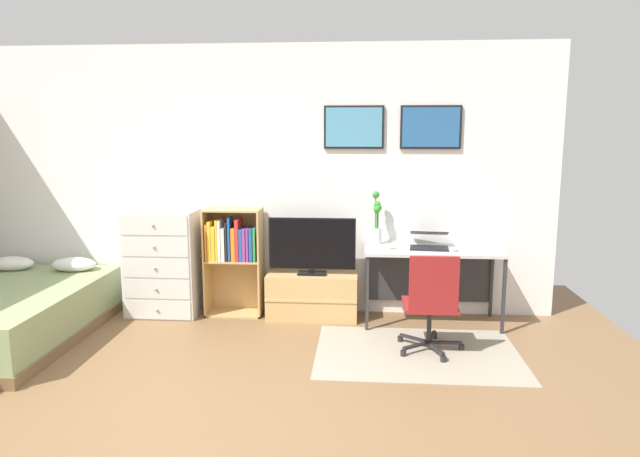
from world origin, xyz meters
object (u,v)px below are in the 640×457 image
television (312,246)px  desk (432,261)px  dresser (163,263)px  office_chair (431,301)px  tv_stand (312,296)px  bamboo_vase (377,220)px  wine_glass (387,236)px  bookshelf (233,251)px  laptop (429,241)px  computer_mouse (455,249)px  bed (1,313)px

television → desk: bearing=0.9°
dresser → television: (1.51, -0.01, 0.20)m
television → office_chair: size_ratio=0.99×
desk → tv_stand: bearing=179.8°
bamboo_vase → wine_glass: (0.09, -0.27, -0.11)m
television → wine_glass: bearing=-11.3°
bookshelf → desk: 1.98m
office_chair → laptop: bearing=84.8°
television → wine_glass: television is taller
dresser → tv_stand: 1.54m
dresser → laptop: dresser is taller
computer_mouse → bamboo_vase: (-0.73, 0.26, 0.23)m
desk → laptop: size_ratio=3.09×
tv_stand → office_chair: size_ratio=1.04×
laptop → wine_glass: size_ratio=2.34×
desk → laptop: laptop is taller
desk → dresser: bearing=-179.8°
bookshelf → office_chair: (1.88, -0.91, -0.20)m
tv_stand → office_chair: office_chair is taller
office_chair → wine_glass: (-0.35, 0.70, 0.42)m
laptop → wine_glass: wine_glass is taller
office_chair → bookshelf: bearing=153.5°
wine_glass → dresser: bearing=176.1°
office_chair → laptop: 0.92m
bed → office_chair: office_chair is taller
tv_stand → laptop: (1.14, -0.01, 0.58)m
television → office_chair: (1.07, -0.84, -0.28)m
bookshelf → television: (0.81, -0.06, 0.07)m
bookshelf → computer_mouse: (2.17, -0.20, 0.10)m
computer_mouse → tv_stand: bearing=173.4°
television → laptop: size_ratio=2.03×
laptop → bookshelf: bearing=-176.4°
computer_mouse → bamboo_vase: bamboo_vase is taller
wine_glass → laptop: bearing=20.3°
office_chair → bamboo_vase: size_ratio=1.63×
wine_glass → bed: bearing=-169.5°
computer_mouse → desk: bearing=141.8°
dresser → tv_stand: size_ratio=1.19×
bookshelf → computer_mouse: bearing=-5.3°
laptop → office_chair: bearing=-89.2°
bamboo_vase → dresser: bearing=-176.9°
office_chair → wine_glass: wine_glass is taller
wine_glass → bookshelf: bearing=172.2°
dresser → bookshelf: 0.72m
dresser → bamboo_vase: 2.20m
tv_stand → television: television is taller
bookshelf → computer_mouse: size_ratio=10.44×
television → laptop: (1.14, 0.01, 0.07)m
television → computer_mouse: size_ratio=8.22×
tv_stand → office_chair: 1.40m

